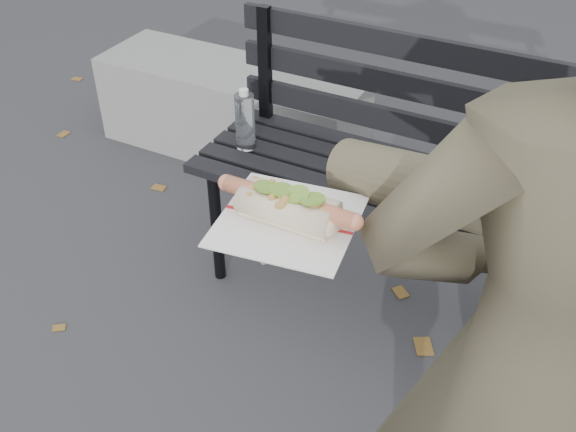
% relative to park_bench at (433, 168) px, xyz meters
% --- Properties ---
extents(park_bench, '(1.50, 0.44, 0.88)m').
position_rel_park_bench_xyz_m(park_bench, '(0.00, 0.00, 0.00)').
color(park_bench, black).
rests_on(park_bench, ground).
extents(concrete_block, '(1.20, 0.40, 0.40)m').
position_rel_park_bench_xyz_m(concrete_block, '(-1.07, 0.54, -0.32)').
color(concrete_block, slate).
rests_on(concrete_block, ground).
extents(person, '(0.70, 0.58, 1.63)m').
position_rel_park_bench_xyz_m(person, '(0.44, -0.96, 0.29)').
color(person, brown).
rests_on(person, ground).
extents(held_hotdog, '(0.62, 0.32, 0.20)m').
position_rel_park_bench_xyz_m(held_hotdog, '(0.24, -1.00, 0.59)').
color(held_hotdog, brown).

